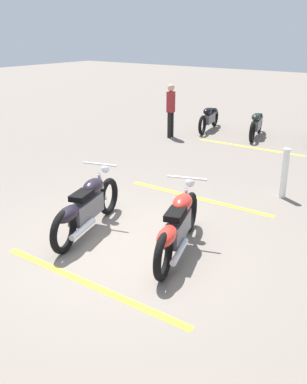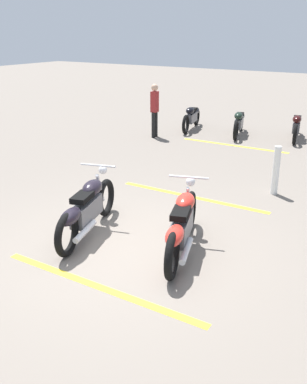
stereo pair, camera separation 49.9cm
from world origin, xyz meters
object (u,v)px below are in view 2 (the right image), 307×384
motorcycle_row_right (192,117)px  bystander_near_row (155,108)px  motorcycle_row_center (239,122)px  motorcycle_row_left (296,125)px  motorcycle_dark_foreground (86,208)px  motorcycle_bright_foreground (182,225)px  bollard_post (276,170)px

motorcycle_row_right → bystander_near_row: bearing=-28.0°
motorcycle_row_center → motorcycle_row_right: size_ratio=0.99×
motorcycle_row_center → motorcycle_row_right: 1.67m
motorcycle_row_left → motorcycle_dark_foreground: bearing=-19.9°
motorcycle_row_center → motorcycle_bright_foreground: bearing=0.8°
motorcycle_bright_foreground → motorcycle_row_center: 8.10m
bystander_near_row → motorcycle_row_right: bearing=71.1°
motorcycle_dark_foreground → bollard_post: 4.01m
motorcycle_row_left → motorcycle_row_right: (-0.44, 3.34, 0.00)m
motorcycle_bright_foreground → motorcycle_row_center: motorcycle_bright_foreground is taller
motorcycle_bright_foreground → motorcycle_row_center: size_ratio=1.07×
motorcycle_bright_foreground → motorcycle_row_right: motorcycle_bright_foreground is taller
motorcycle_row_left → motorcycle_row_right: size_ratio=0.99×
bollard_post → motorcycle_row_center: bearing=29.6°
motorcycle_dark_foreground → bollard_post: motorcycle_dark_foreground is taller
motorcycle_row_left → bystander_near_row: bearing=-73.8°
motorcycle_bright_foreground → motorcycle_row_right: (7.79, 3.86, -0.04)m
motorcycle_bright_foreground → motorcycle_dark_foreground: (-0.26, 1.60, 0.00)m
motorcycle_row_center → bystander_near_row: 2.72m
bystander_near_row → bollard_post: bearing=-35.8°
motorcycle_row_left → bollard_post: bearing=-2.2°
motorcycle_row_center → bystander_near_row: bystander_near_row is taller
motorcycle_bright_foreground → motorcycle_row_right: size_ratio=1.07×
motorcycle_row_left → motorcycle_row_right: 3.37m
bystander_near_row → bollard_post: 5.55m
bystander_near_row → bollard_post: (-2.93, -4.70, -0.41)m
motorcycle_bright_foreground → motorcycle_row_left: size_ratio=1.07×
motorcycle_dark_foreground → motorcycle_row_right: 8.36m
motorcycle_bright_foreground → motorcycle_row_left: (8.23, 0.53, -0.05)m
motorcycle_row_left → motorcycle_row_center: (-0.44, 1.67, 0.00)m
motorcycle_dark_foreground → motorcycle_row_center: (8.06, 0.60, -0.04)m
motorcycle_row_center → bystander_near_row: (-1.65, 2.11, 0.49)m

